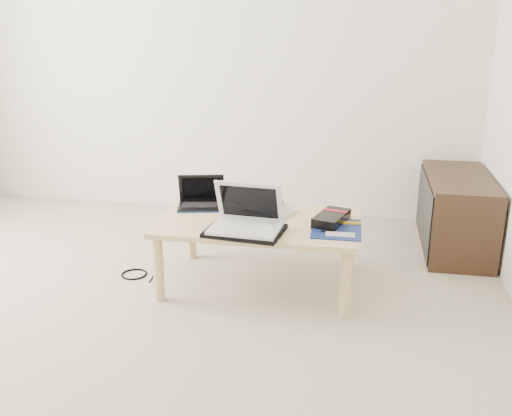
% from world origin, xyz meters
% --- Properties ---
extents(ground, '(4.00, 4.00, 0.00)m').
position_xyz_m(ground, '(0.00, 0.00, 0.00)').
color(ground, beige).
rests_on(ground, ground).
extents(coffee_table, '(1.10, 0.70, 0.40)m').
position_xyz_m(coffee_table, '(0.60, 0.65, 0.35)').
color(coffee_table, '#E2BE88').
rests_on(coffee_table, ground).
extents(media_cabinet, '(0.41, 0.90, 0.50)m').
position_xyz_m(media_cabinet, '(1.77, 1.45, 0.25)').
color(media_cabinet, '#3A2517').
rests_on(media_cabinet, ground).
extents(book, '(0.37, 0.33, 0.03)m').
position_xyz_m(book, '(0.51, 0.83, 0.42)').
color(book, black).
rests_on(book, coffee_table).
extents(netbook, '(0.31, 0.25, 0.19)m').
position_xyz_m(netbook, '(0.22, 0.81, 0.44)').
color(netbook, black).
rests_on(netbook, coffee_table).
extents(tablet, '(0.29, 0.26, 0.01)m').
position_xyz_m(tablet, '(0.59, 0.63, 0.41)').
color(tablet, black).
rests_on(tablet, coffee_table).
extents(remote, '(0.12, 0.22, 0.02)m').
position_xyz_m(remote, '(0.73, 0.71, 0.41)').
color(remote, silver).
rests_on(remote, coffee_table).
extents(neoprene_sleeve, '(0.42, 0.33, 0.02)m').
position_xyz_m(neoprene_sleeve, '(0.56, 0.42, 0.41)').
color(neoprene_sleeve, black).
rests_on(neoprene_sleeve, coffee_table).
extents(white_laptop, '(0.38, 0.28, 0.25)m').
position_xyz_m(white_laptop, '(0.57, 0.44, 0.47)').
color(white_laptop, silver).
rests_on(white_laptop, neoprene_sleeve).
extents(motherboard, '(0.27, 0.33, 0.02)m').
position_xyz_m(motherboard, '(1.04, 0.56, 0.40)').
color(motherboard, '#0C1E50').
rests_on(motherboard, coffee_table).
extents(gpu_box, '(0.21, 0.29, 0.06)m').
position_xyz_m(gpu_box, '(1.00, 0.65, 0.43)').
color(gpu_box, black).
rests_on(gpu_box, coffee_table).
extents(cable_coil, '(0.12, 0.12, 0.01)m').
position_xyz_m(cable_coil, '(0.43, 0.63, 0.41)').
color(cable_coil, black).
rests_on(cable_coil, coffee_table).
extents(floor_cable_coil, '(0.20, 0.20, 0.01)m').
position_xyz_m(floor_cable_coil, '(-0.17, 0.63, 0.01)').
color(floor_cable_coil, black).
rests_on(floor_cable_coil, ground).
extents(floor_cable_trail, '(0.03, 0.31, 0.01)m').
position_xyz_m(floor_cable_trail, '(-0.05, 0.70, 0.00)').
color(floor_cable_trail, black).
rests_on(floor_cable_trail, ground).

